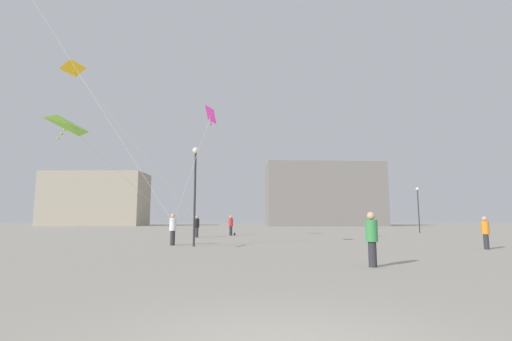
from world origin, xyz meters
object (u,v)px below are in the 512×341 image
at_px(person_in_orange, 485,231).
at_px(person_in_green, 372,237).
at_px(lamppost_east, 418,202).
at_px(kite_lime_delta, 70,126).
at_px(building_centre_hall, 324,195).
at_px(lamppost_west, 195,180).
at_px(person_in_black, 197,225).
at_px(building_left_hall, 96,199).
at_px(person_in_white, 173,228).
at_px(handbag_beside_flyer, 235,234).
at_px(person_in_red, 231,224).
at_px(kite_magenta_delta, 211,116).
at_px(person_in_blue, 371,227).
at_px(kite_amber_delta, 76,72).

xyz_separation_m(person_in_orange, person_in_green, (-7.97, -6.78, 0.05)).
distance_m(person_in_orange, lamppost_east, 23.87).
xyz_separation_m(kite_lime_delta, building_centre_hall, (24.93, 70.87, 1.89)).
bearing_deg(lamppost_west, person_in_orange, -8.70).
relative_size(person_in_black, building_left_hall, 0.08).
bearing_deg(person_in_white, handbag_beside_flyer, 116.67).
distance_m(lamppost_east, handbag_beside_flyer, 21.49).
bearing_deg(building_left_hall, kite_lime_delta, -68.56).
height_order(person_in_orange, building_centre_hall, building_centre_hall).
height_order(person_in_orange, person_in_black, person_in_black).
bearing_deg(person_in_orange, building_centre_hall, 5.10).
bearing_deg(person_in_green, person_in_orange, 67.47).
height_order(person_in_red, handbag_beside_flyer, person_in_red).
height_order(person_in_green, kite_magenta_delta, kite_magenta_delta).
relative_size(building_left_hall, building_centre_hall, 0.86).
bearing_deg(person_in_black, person_in_red, 43.65).
bearing_deg(kite_lime_delta, building_left_hall, 111.44).
height_order(kite_magenta_delta, kite_lime_delta, kite_magenta_delta).
bearing_deg(kite_magenta_delta, person_in_white, 138.97).
bearing_deg(person_in_red, person_in_green, -3.90).
xyz_separation_m(person_in_white, handbag_beside_flyer, (3.06, 13.18, -0.88)).
height_order(person_in_red, building_centre_hall, building_centre_hall).
xyz_separation_m(person_in_blue, handbag_beside_flyer, (-11.80, 3.04, -0.75)).
bearing_deg(person_in_blue, handbag_beside_flyer, -19.78).
bearing_deg(kite_lime_delta, lamppost_west, 52.16).
bearing_deg(lamppost_east, person_in_blue, -132.20).
xyz_separation_m(kite_amber_delta, building_centre_hall, (30.78, 58.55, -5.51)).
bearing_deg(person_in_orange, person_in_green, 140.22).
distance_m(person_in_green, handbag_beside_flyer, 23.74).
bearing_deg(lamppost_west, handbag_beside_flyer, 83.09).
bearing_deg(kite_magenta_delta, person_in_black, 101.07).
height_order(building_left_hall, lamppost_east, building_left_hall).
relative_size(person_in_green, kite_lime_delta, 0.23).
xyz_separation_m(person_in_red, lamppost_west, (-1.36, -13.98, 2.66)).
distance_m(person_in_black, handbag_beside_flyer, 4.82).
relative_size(person_in_green, lamppost_west, 0.31).
height_order(building_centre_hall, handbag_beside_flyer, building_centre_hall).
relative_size(kite_lime_delta, building_left_hall, 0.33).
xyz_separation_m(person_in_white, building_left_hall, (-32.15, 67.42, 5.25)).
bearing_deg(building_left_hall, kite_amber_delta, -69.38).
xyz_separation_m(person_in_red, handbag_beside_flyer, (0.35, 0.10, -0.90)).
height_order(lamppost_east, lamppost_west, lamppost_west).
height_order(person_in_red, person_in_white, person_in_red).
bearing_deg(building_centre_hall, kite_amber_delta, -117.73).
distance_m(kite_amber_delta, handbag_beside_flyer, 18.94).
xyz_separation_m(building_left_hall, building_centre_hall, (54.00, -3.15, 0.97)).
xyz_separation_m(person_in_black, lamppost_east, (23.27, 9.98, 2.41)).
bearing_deg(lamppost_west, person_in_red, 84.46).
height_order(person_in_blue, building_left_hall, building_left_hall).
relative_size(person_in_green, building_centre_hall, 0.06).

